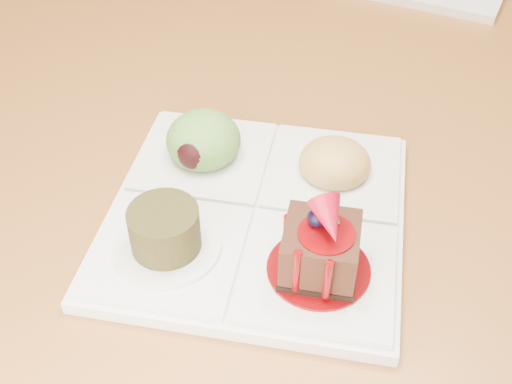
% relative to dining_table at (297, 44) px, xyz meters
% --- Properties ---
extents(ground, '(6.00, 6.00, 0.00)m').
position_rel_dining_table_xyz_m(ground, '(0.00, 0.00, -0.68)').
color(ground, '#593119').
extents(dining_table, '(1.00, 1.80, 0.75)m').
position_rel_dining_table_xyz_m(dining_table, '(0.00, 0.00, 0.00)').
color(dining_table, brown).
rests_on(dining_table, ground).
extents(sampler_plate, '(0.29, 0.29, 0.10)m').
position_rel_dining_table_xyz_m(sampler_plate, '(0.09, -0.42, 0.09)').
color(sampler_plate, silver).
rests_on(sampler_plate, dining_table).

